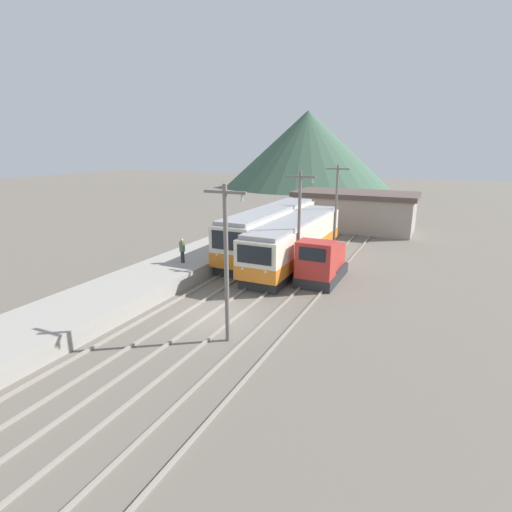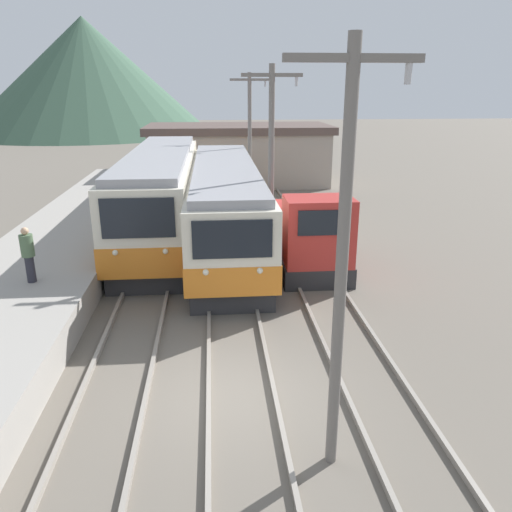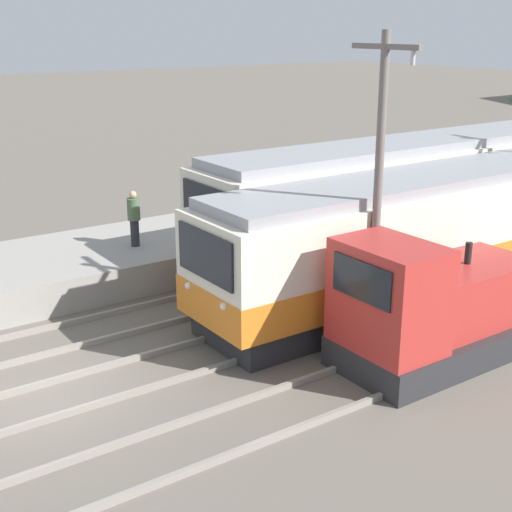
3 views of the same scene
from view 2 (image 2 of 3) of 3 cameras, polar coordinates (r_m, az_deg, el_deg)
ground_plane at (r=11.45m, az=-2.72°, el=-15.60°), size 200.00×200.00×0.00m
track_left at (r=11.63m, az=-16.11°, el=-15.38°), size 1.54×60.00×0.14m
track_center at (r=11.42m, az=-1.68°, el=-15.27°), size 1.54×60.00×0.14m
track_right at (r=11.93m, az=13.32°, el=-14.18°), size 1.54×60.00×0.14m
commuter_train_left at (r=22.97m, az=-10.71°, el=6.60°), size 2.84×14.92×3.82m
commuter_train_center at (r=21.23m, az=-3.53°, el=5.51°), size 2.84×14.89×3.47m
shunting_locomotive at (r=18.46m, az=6.15°, el=2.08°), size 2.40×4.96×3.00m
catenary_mast_near at (r=7.97m, az=9.88°, el=-0.10°), size 2.00×0.20×7.19m
catenary_mast_mid at (r=17.26m, az=1.77°, el=10.24°), size 2.00×0.20×7.19m
catenary_mast_far at (r=26.82m, az=-0.70°, el=13.26°), size 2.00×0.20×7.19m
person_on_platform at (r=16.03m, az=-24.61°, el=0.35°), size 0.38×0.38×1.68m
station_building at (r=35.78m, az=-1.99°, el=11.58°), size 12.60×6.30×4.02m
mountain_backdrop at (r=80.74m, az=-18.76°, el=18.86°), size 35.67×35.67×16.04m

